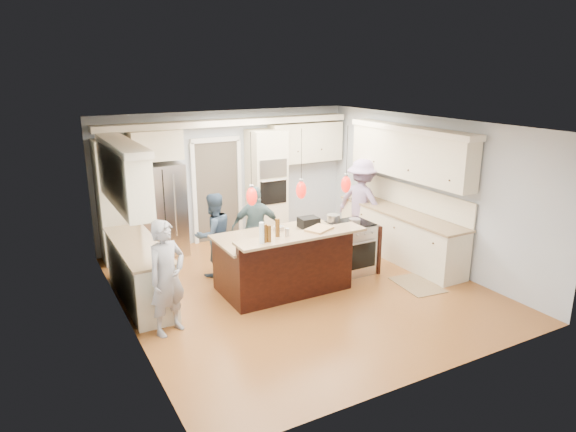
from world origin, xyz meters
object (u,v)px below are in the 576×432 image
Objects in this scene: refrigerator at (160,210)px; person_bar_end at (167,278)px; island_range at (351,247)px; kitchen_island at (283,261)px; person_far_left at (214,235)px.

person_bar_end is at bearing -103.64° from refrigerator.
person_bar_end is (-3.46, -0.60, 0.35)m from island_range.
kitchen_island is 1.41m from island_range.
island_range is (1.41, 0.08, -0.03)m from kitchen_island.
refrigerator is 3.71m from island_range.
refrigerator is 1.96× the size of island_range.
refrigerator is at bearing 137.41° from island_range.
person_far_left is (0.53, -1.46, -0.16)m from refrigerator.
island_range is 2.43m from person_far_left.
refrigerator is 2.91m from kitchen_island.
person_bar_end reaches higher than person_far_left.
refrigerator is 0.86× the size of kitchen_island.
person_far_left is (1.28, 1.63, -0.07)m from person_bar_end.
island_range is 0.62× the size of person_far_left.
island_range is 3.53m from person_bar_end.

